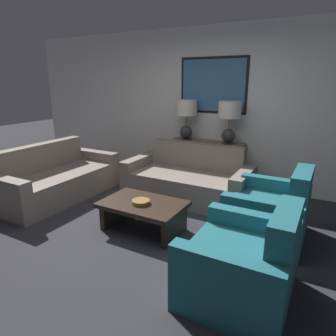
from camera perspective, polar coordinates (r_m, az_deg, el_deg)
ground_plane at (r=3.62m, az=-6.43°, el=-13.27°), size 20.00×20.00×0.00m
back_wall at (r=5.33m, az=8.62°, el=11.33°), size 7.99×0.12×2.65m
console_table at (r=5.24m, az=7.12°, el=0.83°), size 1.28×0.40×0.78m
table_lamp_left at (r=5.24m, az=3.51°, el=10.21°), size 0.36×0.36×0.69m
table_lamp_right at (r=4.96m, az=11.62°, el=9.57°), size 0.36×0.36×0.69m
couch_by_back_wall at (r=4.67m, az=3.87°, el=-2.48°), size 1.92×0.88×0.82m
couch_by_side at (r=5.02m, az=-20.46°, el=-2.13°), size 0.88×1.92×0.82m
coffee_table at (r=3.69m, az=-4.76°, el=-7.97°), size 1.00×0.65×0.37m
decorative_bowl at (r=3.61m, az=-5.19°, el=-6.45°), size 0.22×0.22×0.05m
armchair_near_back_wall at (r=3.72m, az=18.90°, el=-8.18°), size 0.84×0.95×0.86m
armchair_near_camera at (r=2.71m, az=14.12°, el=-17.52°), size 0.84×0.95×0.86m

